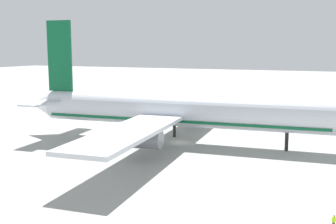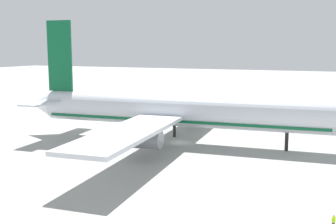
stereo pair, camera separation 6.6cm
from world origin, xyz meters
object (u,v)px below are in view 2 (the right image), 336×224
Objects in this scene: airliner at (174,111)px; traffic_cone_0 at (221,113)px; baggage_cart_1 at (241,108)px; ground_worker_0 at (333,222)px; baggage_cart_0 at (334,121)px.

airliner reaches higher than traffic_cone_0.
ground_worker_0 reaches higher than baggage_cart_1.
airliner is 47.85m from baggage_cart_0.
traffic_cone_0 is (-3.13, -12.27, 0.01)m from baggage_cart_1.
baggage_cart_0 is at bearing -8.27° from traffic_cone_0.
baggage_cart_1 is 91.71m from ground_worker_0.
baggage_cart_1 is 5.14× the size of traffic_cone_0.
airliner is 46.33m from ground_worker_0.
traffic_cone_0 is (-2.08, 41.41, -6.41)m from airliner.
baggage_cart_0 is 2.15× the size of ground_worker_0.
ground_worker_0 is at bearing -44.94° from airliner.
airliner is 133.57× the size of traffic_cone_0.
baggage_cart_0 is at bearing -30.26° from baggage_cart_1.
traffic_cone_0 is (-34.61, 73.87, -0.56)m from ground_worker_0.
airliner is 44.36× the size of ground_worker_0.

